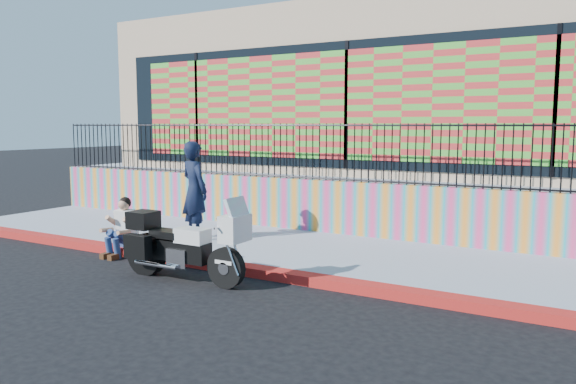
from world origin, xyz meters
The scene contains 10 objects.
ground centered at (0.00, 0.00, 0.00)m, with size 90.00×90.00×0.00m, color black.
red_curb centered at (0.00, 0.00, 0.07)m, with size 16.00×0.30×0.15m, color #AD0C25.
sidewalk centered at (0.00, 1.65, 0.07)m, with size 16.00×3.00×0.15m, color #9099AD.
mural_wall centered at (0.00, 3.25, 0.70)m, with size 16.00×0.20×1.10m, color #E83D7C.
metal_fence centered at (0.00, 3.25, 1.85)m, with size 15.80×0.04×1.20m, color black, non-canonical shape.
elevated_platform centered at (0.00, 8.35, 0.62)m, with size 16.00×10.00×1.25m, color #9099AD.
storefront_building centered at (0.00, 8.13, 3.25)m, with size 14.00×8.06×4.00m.
police_motorcycle centered at (-0.56, -0.80, 0.58)m, with size 2.22×0.73×1.38m.
police_officer centered at (-1.99, 1.27, 1.13)m, with size 0.71×0.47×1.95m, color black.
seated_man centered at (-2.64, -0.10, 0.45)m, with size 0.54×0.71×1.06m.
Camera 1 is at (5.14, -7.39, 2.42)m, focal length 35.00 mm.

